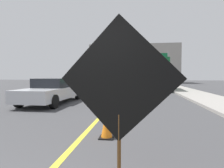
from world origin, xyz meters
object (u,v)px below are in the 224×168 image
(box_truck, at_px, (156,74))
(traffic_cone_far_lane, at_px, (118,102))
(roadwork_sign, at_px, (119,82))
(traffic_cone_near_sign, at_px, (107,123))
(traffic_cone_curbside, at_px, (123,96))
(pickup_car, at_px, (53,90))
(traffic_cone_mid_lane, at_px, (113,109))
(highway_guide_sign, at_px, (163,62))
(arrow_board_trailer, at_px, (131,90))

(box_truck, height_order, traffic_cone_far_lane, box_truck)
(roadwork_sign, xyz_separation_m, box_truck, (2.05, 18.03, 0.27))
(roadwork_sign, relative_size, traffic_cone_near_sign, 3.13)
(traffic_cone_curbside, bearing_deg, pickup_car, -165.45)
(traffic_cone_mid_lane, bearing_deg, traffic_cone_curbside, 89.99)
(traffic_cone_near_sign, relative_size, traffic_cone_curbside, 1.11)
(traffic_cone_near_sign, xyz_separation_m, traffic_cone_curbside, (-0.12, 6.54, -0.04))
(highway_guide_sign, xyz_separation_m, traffic_cone_far_lane, (-4.49, -19.64, -3.13))
(arrow_board_trailer, relative_size, pickup_car, 0.52)
(highway_guide_sign, height_order, traffic_cone_mid_lane, highway_guide_sign)
(roadwork_sign, distance_m, traffic_cone_curbside, 8.80)
(pickup_car, relative_size, highway_guide_sign, 1.04)
(highway_guide_sign, bearing_deg, traffic_cone_far_lane, -102.88)
(highway_guide_sign, distance_m, traffic_cone_near_sign, 24.62)
(arrow_board_trailer, xyz_separation_m, pickup_car, (-4.21, -4.21, 0.22))
(roadwork_sign, height_order, pickup_car, roadwork_sign)
(roadwork_sign, xyz_separation_m, traffic_cone_mid_lane, (-0.64, 4.13, -1.10))
(traffic_cone_mid_lane, distance_m, traffic_cone_curbside, 4.57)
(arrow_board_trailer, height_order, pickup_car, arrow_board_trailer)
(box_truck, distance_m, traffic_cone_far_lane, 11.87)
(arrow_board_trailer, bearing_deg, roadwork_sign, -88.60)
(pickup_car, distance_m, traffic_cone_curbside, 4.01)
(box_truck, relative_size, traffic_cone_curbside, 10.69)
(box_truck, height_order, traffic_cone_curbside, box_truck)
(roadwork_sign, bearing_deg, traffic_cone_curbside, 94.22)
(traffic_cone_mid_lane, relative_size, traffic_cone_far_lane, 1.24)
(traffic_cone_curbside, bearing_deg, traffic_cone_far_lane, -92.36)
(arrow_board_trailer, height_order, traffic_cone_near_sign, arrow_board_trailer)
(pickup_car, bearing_deg, highway_guide_sign, 65.95)
(traffic_cone_near_sign, bearing_deg, highway_guide_sign, 79.90)
(pickup_car, height_order, traffic_cone_curbside, pickup_car)
(traffic_cone_near_sign, bearing_deg, traffic_cone_far_lane, 92.64)
(traffic_cone_near_sign, distance_m, traffic_cone_curbside, 6.54)
(arrow_board_trailer, height_order, traffic_cone_far_lane, arrow_board_trailer)
(traffic_cone_near_sign, height_order, traffic_cone_curbside, traffic_cone_near_sign)
(pickup_car, xyz_separation_m, traffic_cone_near_sign, (3.98, -5.54, -0.33))
(arrow_board_trailer, height_order, traffic_cone_curbside, arrow_board_trailer)
(pickup_car, xyz_separation_m, traffic_cone_curbside, (3.86, 1.00, -0.37))
(traffic_cone_mid_lane, bearing_deg, arrow_board_trailer, 87.40)
(pickup_car, distance_m, traffic_cone_mid_lane, 5.27)
(arrow_board_trailer, relative_size, traffic_cone_curbside, 4.01)
(arrow_board_trailer, bearing_deg, box_truck, 69.05)
(box_truck, height_order, traffic_cone_mid_lane, box_truck)
(highway_guide_sign, bearing_deg, traffic_cone_curbside, -104.11)
(roadwork_sign, height_order, box_truck, box_truck)
(roadwork_sign, bearing_deg, highway_guide_sign, 81.84)
(traffic_cone_far_lane, xyz_separation_m, traffic_cone_curbside, (0.09, 2.12, 0.04))
(roadwork_sign, bearing_deg, pickup_car, 120.31)
(roadwork_sign, bearing_deg, arrow_board_trailer, 91.40)
(box_truck, bearing_deg, roadwork_sign, -96.49)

